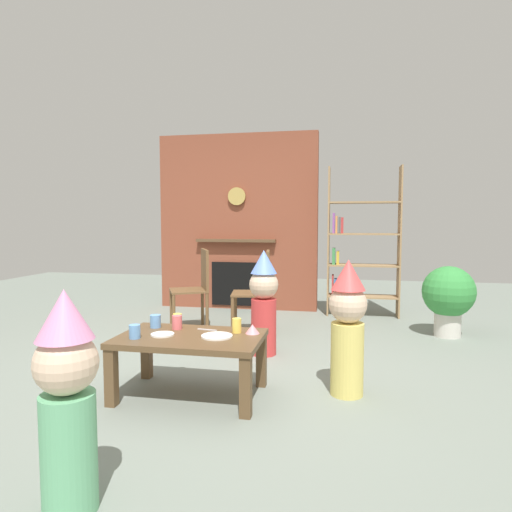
{
  "coord_description": "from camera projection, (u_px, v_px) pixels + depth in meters",
  "views": [
    {
      "loc": [
        0.9,
        -3.41,
        1.21
      ],
      "look_at": [
        0.15,
        0.4,
        0.91
      ],
      "focal_mm": 31.17,
      "sensor_mm": 36.0,
      "label": 1
    }
  ],
  "objects": [
    {
      "name": "child_by_the_chairs",
      "position": [
        264.0,
        300.0,
        4.02
      ],
      "size": [
        0.26,
        0.26,
        0.95
      ],
      "rotation": [
        0.0,
        0.0,
        -1.88
      ],
      "color": "#D13838",
      "rests_on": "ground_plane"
    },
    {
      "name": "paper_cup_near_right",
      "position": [
        155.0,
        321.0,
        3.29
      ],
      "size": [
        0.08,
        0.08,
        0.09
      ],
      "primitive_type": "cylinder",
      "color": "#669EE0",
      "rests_on": "coffee_table"
    },
    {
      "name": "table_fork",
      "position": [
        207.0,
        330.0,
        3.22
      ],
      "size": [
        0.15,
        0.04,
        0.01
      ],
      "primitive_type": "cube",
      "rotation": [
        0.0,
        0.0,
        3.0
      ],
      "color": "silver",
      "rests_on": "coffee_table"
    },
    {
      "name": "child_in_pink",
      "position": [
        348.0,
        324.0,
        3.07
      ],
      "size": [
        0.26,
        0.26,
        0.95
      ],
      "rotation": [
        0.0,
        0.0,
        -2.93
      ],
      "color": "#E0CC66",
      "rests_on": "ground_plane"
    },
    {
      "name": "dining_chair_middle",
      "position": [
        259.0,
        287.0,
        4.75
      ],
      "size": [
        0.46,
        0.46,
        0.9
      ],
      "rotation": [
        0.0,
        0.0,
        3.3
      ],
      "color": "brown",
      "rests_on": "ground_plane"
    },
    {
      "name": "birthday_cake_slice",
      "position": [
        252.0,
        329.0,
        3.12
      ],
      "size": [
        0.1,
        0.1,
        0.06
      ],
      "primitive_type": "cone",
      "color": "pink",
      "rests_on": "coffee_table"
    },
    {
      "name": "coffee_table",
      "position": [
        190.0,
        345.0,
        3.07
      ],
      "size": [
        0.99,
        0.63,
        0.42
      ],
      "color": "brown",
      "rests_on": "ground_plane"
    },
    {
      "name": "paper_cup_far_right",
      "position": [
        135.0,
        332.0,
        2.99
      ],
      "size": [
        0.07,
        0.07,
        0.09
      ],
      "primitive_type": "cylinder",
      "color": "#669EE0",
      "rests_on": "coffee_table"
    },
    {
      "name": "brick_fireplace_feature",
      "position": [
        238.0,
        223.0,
        6.16
      ],
      "size": [
        2.2,
        0.28,
        2.4
      ],
      "color": "brown",
      "rests_on": "ground_plane"
    },
    {
      "name": "paper_cup_far_left",
      "position": [
        177.0,
        320.0,
        3.33
      ],
      "size": [
        0.06,
        0.06,
        0.09
      ],
      "primitive_type": "cylinder",
      "color": "#F2CC4C",
      "rests_on": "coffee_table"
    },
    {
      "name": "ground_plane",
      "position": [
        228.0,
        371.0,
        3.61
      ],
      "size": [
        12.0,
        12.0,
        0.0
      ],
      "primitive_type": "plane",
      "color": "gray"
    },
    {
      "name": "paper_cup_near_left",
      "position": [
        177.0,
        322.0,
        3.24
      ],
      "size": [
        0.07,
        0.07,
        0.1
      ],
      "primitive_type": "cylinder",
      "color": "#E5666B",
      "rests_on": "coffee_table"
    },
    {
      "name": "dining_chair_left",
      "position": [
        197.0,
        284.0,
        4.98
      ],
      "size": [
        0.54,
        0.54,
        0.9
      ],
      "rotation": [
        0.0,
        0.0,
        3.6
      ],
      "color": "brown",
      "rests_on": "ground_plane"
    },
    {
      "name": "potted_plant_tall",
      "position": [
        448.0,
        295.0,
        4.66
      ],
      "size": [
        0.54,
        0.54,
        0.74
      ],
      "color": "beige",
      "rests_on": "ground_plane"
    },
    {
      "name": "bookshelf",
      "position": [
        358.0,
        246.0,
        5.67
      ],
      "size": [
        0.9,
        0.28,
        1.9
      ],
      "color": "#9E7A51",
      "rests_on": "ground_plane"
    },
    {
      "name": "paper_cup_center",
      "position": [
        237.0,
        326.0,
        3.14
      ],
      "size": [
        0.06,
        0.06,
        0.1
      ],
      "primitive_type": "cylinder",
      "color": "#F2CC4C",
      "rests_on": "coffee_table"
    },
    {
      "name": "paper_plate_front",
      "position": [
        163.0,
        334.0,
        3.07
      ],
      "size": [
        0.16,
        0.16,
        0.01
      ],
      "primitive_type": "cylinder",
      "color": "white",
      "rests_on": "coffee_table"
    },
    {
      "name": "paper_plate_rear",
      "position": [
        217.0,
        336.0,
        3.03
      ],
      "size": [
        0.21,
        0.21,
        0.01
      ],
      "primitive_type": "cylinder",
      "color": "white",
      "rests_on": "coffee_table"
    },
    {
      "name": "child_with_cone_hat",
      "position": [
        67.0,
        396.0,
        1.82
      ],
      "size": [
        0.26,
        0.26,
        0.94
      ],
      "rotation": [
        0.0,
        0.0,
        1.51
      ],
      "color": "#66B27F",
      "rests_on": "ground_plane"
    }
  ]
}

